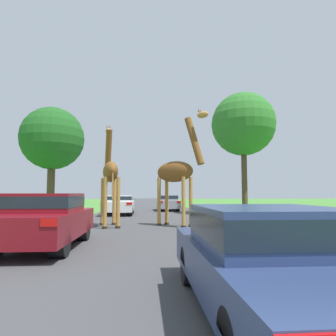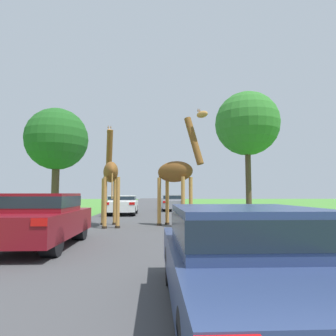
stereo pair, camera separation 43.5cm
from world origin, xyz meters
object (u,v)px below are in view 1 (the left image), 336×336
at_px(car_far_ahead, 45,219).
at_px(tree_centre_back, 52,139).
at_px(tree_right_cluster, 243,125).
at_px(car_queue_left, 168,202).
at_px(car_lead_maroon, 268,257).
at_px(car_queue_right, 119,204).
at_px(giraffe_near_road, 177,172).
at_px(giraffe_companion, 110,173).

distance_m(car_far_ahead, tree_centre_back, 13.44).
relative_size(car_far_ahead, tree_right_cluster, 0.50).
height_order(car_queue_left, tree_right_cluster, tree_right_cluster).
bearing_deg(car_far_ahead, tree_right_cluster, 51.31).
bearing_deg(car_lead_maroon, car_queue_left, 88.87).
xyz_separation_m(car_queue_left, tree_right_cluster, (5.09, -5.25, 5.74)).
distance_m(car_queue_right, car_queue_left, 6.20).
relative_size(giraffe_near_road, tree_centre_back, 0.71).
relative_size(car_queue_right, car_far_ahead, 0.91).
distance_m(car_queue_left, car_far_ahead, 18.14).
xyz_separation_m(giraffe_near_road, tree_centre_back, (-7.83, 7.13, 2.72)).
height_order(car_lead_maroon, tree_right_cluster, tree_right_cluster).
height_order(giraffe_companion, car_queue_right, giraffe_companion).
relative_size(car_queue_left, tree_centre_back, 0.58).
relative_size(car_lead_maroon, car_queue_left, 1.04).
xyz_separation_m(tree_centre_back, tree_right_cluster, (13.42, 0.08, 1.26)).
bearing_deg(car_queue_left, tree_right_cluster, -45.91).
bearing_deg(tree_centre_back, car_lead_maroon, -65.19).
bearing_deg(tree_right_cluster, car_queue_left, 134.09).
bearing_deg(tree_right_cluster, giraffe_near_road, -127.81).
bearing_deg(car_lead_maroon, car_queue_right, 100.84).
relative_size(giraffe_near_road, car_lead_maroon, 1.17).
bearing_deg(tree_right_cluster, tree_centre_back, -179.65).
distance_m(giraffe_companion, car_lead_maroon, 10.78).
xyz_separation_m(car_queue_left, tree_centre_back, (-8.33, -5.33, 4.48)).
height_order(car_queue_right, tree_centre_back, tree_centre_back).
xyz_separation_m(car_lead_maroon, tree_right_cluster, (5.53, 17.15, 5.75)).
bearing_deg(giraffe_near_road, car_lead_maroon, 43.39).
distance_m(car_queue_left, tree_right_cluster, 9.29).
xyz_separation_m(car_queue_left, car_far_ahead, (-4.73, -17.51, 0.08)).
bearing_deg(car_far_ahead, giraffe_near_road, 50.10).
distance_m(car_far_ahead, tree_right_cluster, 16.70).
bearing_deg(car_lead_maroon, tree_centre_back, 114.81).
xyz_separation_m(car_queue_right, car_queue_left, (3.79, 4.91, -0.01)).
bearing_deg(car_lead_maroon, car_far_ahead, 131.28).
xyz_separation_m(giraffe_near_road, car_queue_left, (0.51, 12.46, -1.75)).
distance_m(giraffe_near_road, tree_centre_back, 10.93).
bearing_deg(tree_centre_back, car_far_ahead, -73.53).
relative_size(car_lead_maroon, car_far_ahead, 1.03).
height_order(giraffe_companion, car_queue_left, giraffe_companion).
bearing_deg(tree_centre_back, tree_right_cluster, 0.35).
bearing_deg(car_queue_left, giraffe_companion, -106.36).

